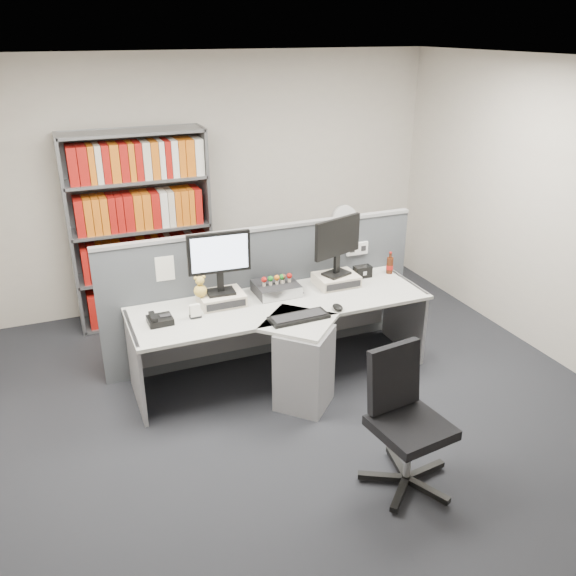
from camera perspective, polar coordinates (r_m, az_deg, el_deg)
name	(u,v)px	position (r m, az deg, el deg)	size (l,w,h in m)	color
ground	(319,423)	(4.95, 2.91, -12.64)	(5.50, 5.50, 0.00)	#25262B
room_shell	(324,206)	(4.16, 3.42, 7.72)	(5.04, 5.54, 2.72)	beige
partition	(264,291)	(5.64, -2.26, -0.27)	(3.00, 0.08, 1.27)	#4A4E54
desk	(290,340)	(5.17, 0.23, -4.95)	(2.60, 1.20, 0.72)	#B9BAB3
monitor_riser_left	(221,298)	(5.21, -6.31, -0.99)	(0.38, 0.31, 0.10)	beige
monitor_riser_right	(336,280)	(5.58, 4.58, 0.78)	(0.38, 0.31, 0.10)	beige
monitor_left	(219,258)	(5.07, -6.50, 2.86)	(0.53, 0.18, 0.54)	black
monitor_right	(337,242)	(5.45, 4.69, 4.39)	(0.51, 0.23, 0.54)	black
desktop_pc	(276,288)	(5.38, -1.12, -0.04)	(0.38, 0.34, 0.10)	black
figurines	(278,278)	(5.33, -0.98, 0.91)	(0.29, 0.05, 0.09)	beige
keyboard	(299,317)	(4.93, 1.03, -2.78)	(0.50, 0.20, 0.03)	black
mouse	(338,307)	(5.10, 4.71, -1.82)	(0.08, 0.12, 0.05)	black
desk_phone	(159,320)	(4.96, -12.03, -2.94)	(0.20, 0.18, 0.08)	black
desk_calendar	(195,312)	(5.00, -8.76, -2.24)	(0.10, 0.07, 0.11)	black
plush_toy	(200,288)	(5.11, -8.28, 0.00)	(0.11, 0.11, 0.19)	gold
speaker	(362,272)	(5.78, 7.04, 1.54)	(0.17, 0.09, 0.11)	black
cola_bottle	(390,265)	(5.90, 9.57, 2.12)	(0.07, 0.07, 0.22)	#3F190A
shelving_unit	(141,232)	(6.41, -13.70, 5.18)	(1.41, 0.40, 2.00)	slate
filing_cabinet	(341,274)	(6.83, 5.07, 1.30)	(0.45, 0.61, 0.70)	slate
desk_fan	(344,220)	(6.61, 5.26, 6.38)	(0.27, 0.16, 0.45)	white
office_chair	(404,416)	(4.21, 10.89, -11.74)	(0.64, 0.64, 0.97)	silver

